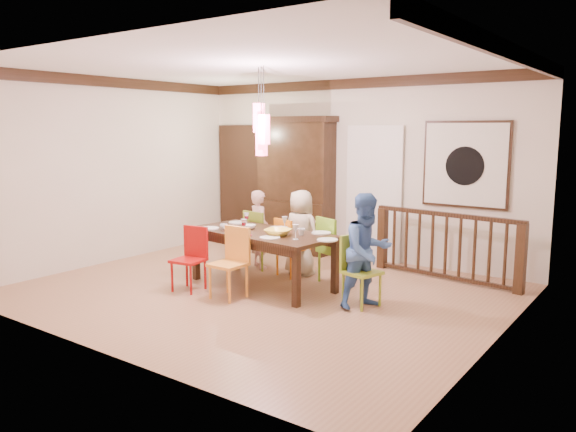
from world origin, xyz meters
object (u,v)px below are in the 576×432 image
Objects in this scene: dining_table at (262,238)px; person_far_mid at (301,233)px; chair_end_right at (362,266)px; person_far_left at (259,229)px; china_hutch at (296,184)px; person_end_right at (367,251)px; chair_far_left at (262,235)px; balustrade at (446,245)px.

dining_table is 0.80m from person_far_mid.
dining_table is 1.51m from chair_end_right.
dining_table is 1.78× the size of person_far_left.
china_hutch is 1.69× the size of person_end_right.
chair_far_left is 1.05× the size of chair_end_right.
china_hutch is (-0.92, 2.10, 0.50)m from dining_table.
balustrade is 1.79m from person_end_right.
chair_far_left is at bearing -77.45° from china_hutch.
balustrade is (1.89, 1.75, -0.16)m from dining_table.
person_far_left is at bearing -153.02° from balustrade.
china_hutch is at bearing -71.32° from chair_far_left.
balustrade is at bearing 15.68° from person_end_right.
person_far_left is (-2.18, 0.77, 0.11)m from chair_end_right.
person_far_mid is at bearing -154.10° from person_far_left.
balustrade is at bearing -152.65° from chair_far_left.
person_end_right is (1.49, -0.79, 0.06)m from person_far_mid.
chair_end_right is at bearing -173.88° from person_far_left.
dining_table is 2.34m from china_hutch.
person_end_right is (0.07, -0.01, 0.20)m from chair_end_right.
dining_table is at bearing 85.56° from person_far_mid.
person_far_left is at bearing -79.79° from china_hutch.
china_hutch reaches higher than balustrade.
chair_end_right is 1.78m from balustrade.
chair_far_left is at bearing 134.79° from dining_table.
dining_table is at bearing 106.23° from chair_end_right.
person_far_mid is at bearing -172.44° from chair_far_left.
china_hutch is 1.05× the size of balustrade.
person_far_left is 0.77m from person_far_mid.
person_end_right is at bearing -40.07° from china_hutch.
china_hutch is at bearing 64.75° from chair_end_right.
person_far_left is 0.96× the size of person_far_mid.
person_far_mid is at bearing 87.99° from person_end_right.
china_hutch reaches higher than person_far_left.
person_far_left reaches higher than chair_far_left.
china_hutch is (-2.42, 2.08, 0.67)m from chair_end_right.
chair_end_right is 0.39× the size of balustrade.
person_far_mid is 0.91× the size of person_end_right.
person_far_mid reaches higher than chair_end_right.
person_end_right is at bearing 166.74° from chair_far_left.
person_far_left is at bearing 96.71° from person_end_right.
person_far_left is 2.39m from person_end_right.
balustrade is 1.61× the size of person_end_right.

